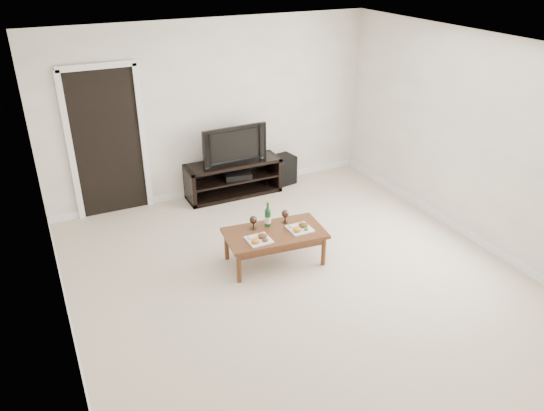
{
  "coord_description": "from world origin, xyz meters",
  "views": [
    {
      "loc": [
        -2.51,
        -4.45,
        3.53
      ],
      "look_at": [
        -0.05,
        0.64,
        0.7
      ],
      "focal_mm": 35.0,
      "sensor_mm": 36.0,
      "label": 1
    }
  ],
  "objects_px": {
    "media_console": "(233,178)",
    "coffee_table": "(275,247)",
    "subwoofer": "(284,169)",
    "television": "(232,143)"
  },
  "relations": [
    {
      "from": "media_console",
      "to": "coffee_table",
      "type": "height_order",
      "value": "media_console"
    },
    {
      "from": "subwoofer",
      "to": "television",
      "type": "bearing_deg",
      "value": 175.37
    },
    {
      "from": "media_console",
      "to": "subwoofer",
      "type": "bearing_deg",
      "value": 5.07
    },
    {
      "from": "subwoofer",
      "to": "coffee_table",
      "type": "distance_m",
      "value": 2.39
    },
    {
      "from": "media_console",
      "to": "subwoofer",
      "type": "height_order",
      "value": "media_console"
    },
    {
      "from": "television",
      "to": "coffee_table",
      "type": "distance_m",
      "value": 2.12
    },
    {
      "from": "subwoofer",
      "to": "coffee_table",
      "type": "relative_size",
      "value": 0.39
    },
    {
      "from": "subwoofer",
      "to": "coffee_table",
      "type": "bearing_deg",
      "value": -129.31
    },
    {
      "from": "coffee_table",
      "to": "subwoofer",
      "type": "bearing_deg",
      "value": 60.39
    },
    {
      "from": "media_console",
      "to": "television",
      "type": "bearing_deg",
      "value": 180.0
    }
  ]
}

